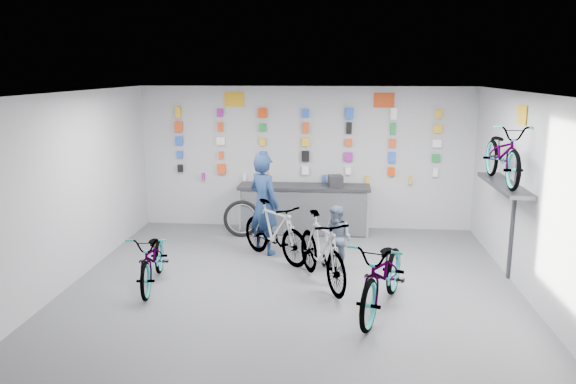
# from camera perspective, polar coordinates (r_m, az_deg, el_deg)

# --- Properties ---
(floor) EXTENTS (8.00, 8.00, 0.00)m
(floor) POSITION_cam_1_polar(r_m,az_deg,el_deg) (8.45, 0.17, -10.88)
(floor) COLOR #4E4E53
(floor) RESTS_ON ground
(ceiling) EXTENTS (8.00, 8.00, 0.00)m
(ceiling) POSITION_cam_1_polar(r_m,az_deg,el_deg) (7.77, 0.18, 9.91)
(ceiling) COLOR white
(ceiling) RESTS_ON wall_back
(wall_back) EXTENTS (7.00, 0.00, 7.00)m
(wall_back) POSITION_cam_1_polar(r_m,az_deg,el_deg) (11.90, 1.80, 3.47)
(wall_back) COLOR #B6B6B8
(wall_back) RESTS_ON floor
(wall_front) EXTENTS (7.00, 0.00, 7.00)m
(wall_front) POSITION_cam_1_polar(r_m,az_deg,el_deg) (4.21, -4.54, -13.43)
(wall_front) COLOR #B6B6B8
(wall_front) RESTS_ON floor
(wall_left) EXTENTS (0.00, 8.00, 8.00)m
(wall_left) POSITION_cam_1_polar(r_m,az_deg,el_deg) (8.97, -22.71, -0.41)
(wall_left) COLOR #B6B6B8
(wall_left) RESTS_ON floor
(wall_right) EXTENTS (0.00, 8.00, 8.00)m
(wall_right) POSITION_cam_1_polar(r_m,az_deg,el_deg) (8.44, 24.58, -1.32)
(wall_right) COLOR #B6B6B8
(wall_right) RESTS_ON floor
(counter) EXTENTS (2.70, 0.66, 1.00)m
(counter) POSITION_cam_1_polar(r_m,az_deg,el_deg) (11.65, 1.64, -1.81)
(counter) COLOR black
(counter) RESTS_ON floor
(merch_wall) EXTENTS (5.57, 0.08, 1.57)m
(merch_wall) POSITION_cam_1_polar(r_m,az_deg,el_deg) (11.78, 1.87, 4.93)
(merch_wall) COLOR black
(merch_wall) RESTS_ON wall_back
(wall_bracket) EXTENTS (0.39, 1.90, 2.00)m
(wall_bracket) POSITION_cam_1_polar(r_m,az_deg,el_deg) (9.51, 21.23, 0.17)
(wall_bracket) COLOR #333338
(wall_bracket) RESTS_ON wall_right
(sign_left) EXTENTS (0.42, 0.02, 0.30)m
(sign_left) POSITION_cam_1_polar(r_m,az_deg,el_deg) (11.93, -5.48, 9.34)
(sign_left) COLOR gold
(sign_left) RESTS_ON wall_back
(sign_right) EXTENTS (0.42, 0.02, 0.30)m
(sign_right) POSITION_cam_1_polar(r_m,az_deg,el_deg) (11.77, 9.74, 9.18)
(sign_right) COLOR #C84217
(sign_right) RESTS_ON wall_back
(sign_side) EXTENTS (0.02, 0.40, 0.30)m
(sign_side) POSITION_cam_1_polar(r_m,az_deg,el_deg) (9.40, 22.69, 7.24)
(sign_side) COLOR gold
(sign_side) RESTS_ON wall_right
(bike_left) EXTENTS (0.84, 1.79, 0.90)m
(bike_left) POSITION_cam_1_polar(r_m,az_deg,el_deg) (9.06, -13.54, -6.54)
(bike_left) COLOR gray
(bike_left) RESTS_ON floor
(bike_center) EXTENTS (1.24, 1.94, 1.13)m
(bike_center) POSITION_cam_1_polar(r_m,az_deg,el_deg) (8.84, 3.46, -5.91)
(bike_center) COLOR gray
(bike_center) RESTS_ON floor
(bike_right) EXTENTS (1.35, 2.21, 1.10)m
(bike_right) POSITION_cam_1_polar(r_m,az_deg,el_deg) (7.99, 9.68, -8.22)
(bike_right) COLOR gray
(bike_right) RESTS_ON floor
(bike_service) EXTENTS (1.60, 1.60, 1.06)m
(bike_service) POSITION_cam_1_polar(r_m,az_deg,el_deg) (9.99, -1.37, -3.96)
(bike_service) COLOR gray
(bike_service) RESTS_ON floor
(bike_wall) EXTENTS (0.63, 1.80, 0.95)m
(bike_wall) POSITION_cam_1_polar(r_m,az_deg,el_deg) (9.39, 21.05, 3.70)
(bike_wall) COLOR gray
(bike_wall) RESTS_ON wall_bracket
(clerk) EXTENTS (0.80, 0.77, 1.85)m
(clerk) POSITION_cam_1_polar(r_m,az_deg,el_deg) (10.26, -2.45, -1.24)
(clerk) COLOR #16294D
(clerk) RESTS_ON floor
(customer) EXTENTS (0.68, 0.65, 1.11)m
(customer) POSITION_cam_1_polar(r_m,az_deg,el_deg) (9.47, 5.01, -4.73)
(customer) COLOR #4F596F
(customer) RESTS_ON floor
(spare_wheel) EXTENTS (0.76, 0.30, 0.74)m
(spare_wheel) POSITION_cam_1_polar(r_m,az_deg,el_deg) (11.46, -4.73, -2.71)
(spare_wheel) COLOR black
(spare_wheel) RESTS_ON floor
(register) EXTENTS (0.33, 0.35, 0.22)m
(register) POSITION_cam_1_polar(r_m,az_deg,el_deg) (11.50, 4.85, 1.15)
(register) COLOR black
(register) RESTS_ON counter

